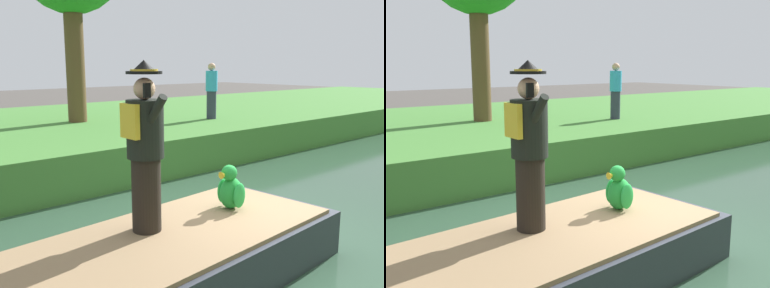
% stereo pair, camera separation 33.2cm
% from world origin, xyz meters
% --- Properties ---
extents(ground_plane, '(80.00, 80.00, 0.00)m').
position_xyz_m(ground_plane, '(0.00, 0.00, 0.00)').
color(ground_plane, '#4C4742').
extents(canal_water, '(6.89, 48.00, 0.10)m').
position_xyz_m(canal_water, '(0.00, 0.00, 0.05)').
color(canal_water, '#33513D').
rests_on(canal_water, ground).
extents(grass_bank_near, '(9.28, 48.00, 0.95)m').
position_xyz_m(grass_bank_near, '(-8.08, 0.00, 0.48)').
color(grass_bank_near, '#478438').
rests_on(grass_bank_near, ground).
extents(boat, '(2.04, 4.30, 0.61)m').
position_xyz_m(boat, '(0.00, -1.67, 0.40)').
color(boat, '#333842').
rests_on(boat, canal_water).
extents(person_pirate, '(0.61, 0.42, 1.85)m').
position_xyz_m(person_pirate, '(-0.24, -1.83, 1.64)').
color(person_pirate, black).
rests_on(person_pirate, boat).
extents(parrot_plush, '(0.36, 0.35, 0.57)m').
position_xyz_m(parrot_plush, '(-0.15, -0.59, 0.95)').
color(parrot_plush, green).
rests_on(parrot_plush, boat).
extents(person_bystander, '(0.34, 0.34, 1.60)m').
position_xyz_m(person_bystander, '(-5.55, 4.26, 1.76)').
color(person_bystander, '#33384C').
rests_on(person_bystander, grass_bank_near).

